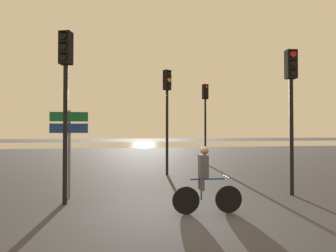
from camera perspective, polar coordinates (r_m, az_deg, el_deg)
The scene contains 8 objects.
ground_plane at distance 6.65m, azimuth 2.80°, elevation -18.53°, with size 120.00×120.00×0.00m, color #333338.
water_strip at distance 38.62m, azimuth -7.27°, elevation -3.96°, with size 80.00×16.00×0.01m, color gray.
traffic_light_near_right at distance 9.09m, azimuth 25.25°, elevation 6.29°, with size 0.34×0.36×4.52m.
traffic_light_center at distance 11.89m, azimuth -0.19°, elevation 5.16°, with size 0.41×0.42×4.74m.
traffic_light_near_left at distance 7.75m, azimuth -21.42°, elevation 8.41°, with size 0.38×0.40×4.71m.
traffic_light_far_right at distance 15.95m, azimuth 8.13°, elevation 3.72°, with size 0.37×0.39×4.79m.
direction_sign_post at distance 8.27m, azimuth -20.74°, elevation -2.37°, with size 1.10×0.15×2.60m.
cyclist at distance 6.50m, azimuth 8.01°, elevation -11.46°, with size 1.71×0.46×1.62m.
Camera 1 is at (-1.32, -6.20, 2.00)m, focal length 28.00 mm.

